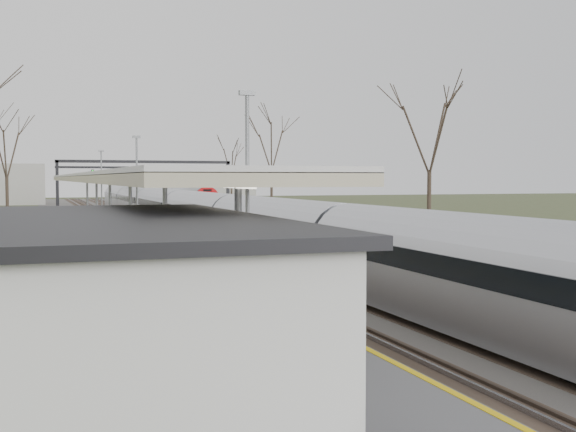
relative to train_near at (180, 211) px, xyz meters
name	(u,v)px	position (x,y,z in m)	size (l,w,h in m)	color
track_bed	(201,225)	(2.76, 5.67, -1.42)	(24.00, 160.00, 0.22)	#474442
platform	(104,240)	(-6.55, -11.83, -0.98)	(3.50, 69.00, 1.00)	#9E9B93
canopy	(112,178)	(-6.55, -16.35, 2.45)	(4.10, 50.00, 3.11)	slate
station_building	(51,333)	(-10.00, -41.33, 0.12)	(6.00, 9.00, 3.20)	silver
signal_gantry	(146,170)	(2.79, 35.66, 3.43)	(21.00, 0.59, 6.08)	black
tree_east_far	(430,131)	(16.50, -7.33, 5.81)	(5.00, 5.00, 10.30)	#2D231C
train_near	(180,211)	(0.00, 0.00, 0.00)	(2.62, 90.21, 3.05)	#9B9DA4
train_far	(152,194)	(7.00, 58.67, 0.00)	(2.62, 75.21, 3.05)	#9B9DA4
passenger	(244,263)	(-5.60, -36.39, 0.44)	(0.67, 0.44, 1.84)	navy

